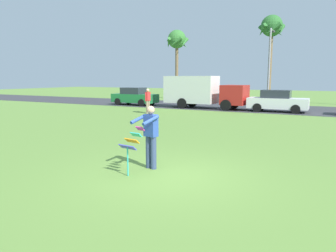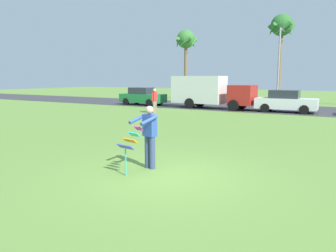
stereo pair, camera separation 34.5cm
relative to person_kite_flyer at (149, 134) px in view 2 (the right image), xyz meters
name	(u,v)px [view 2 (the right image)]	position (x,y,z in m)	size (l,w,h in m)	color
ground_plane	(165,175)	(0.71, -0.35, -0.95)	(120.00, 120.00, 0.00)	olive
road_strip	(292,109)	(0.71, 19.37, -0.95)	(120.00, 8.00, 0.01)	#38383D
person_kite_flyer	(149,134)	(0.00, 0.00, 0.00)	(0.64, 0.72, 1.73)	#384772
kite_held	(130,143)	(-0.14, -0.69, -0.12)	(0.53, 0.68, 1.22)	#D83399
parked_car_green	(142,97)	(-11.85, 16.97, -0.18)	(4.26, 1.95, 1.60)	#1E7238
parked_truck_red_cab	(208,91)	(-5.40, 16.97, 0.46)	(6.77, 2.28, 2.62)	#B2231E
parked_car_white	(286,102)	(0.63, 16.97, -0.18)	(4.23, 1.89, 1.60)	white
palm_tree_left_near	(186,42)	(-12.34, 26.65, 5.62)	(2.58, 2.71, 7.94)	brown
palm_tree_right_near	(281,29)	(-1.71, 26.32, 6.24)	(2.58, 2.71, 8.62)	brown
streetlight_pole	(279,61)	(-1.32, 23.99, 3.05)	(0.24, 1.65, 7.00)	#9E9EA3
person_walker_near	(155,100)	(-7.24, 11.74, -0.02)	(0.26, 0.57, 1.73)	gray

